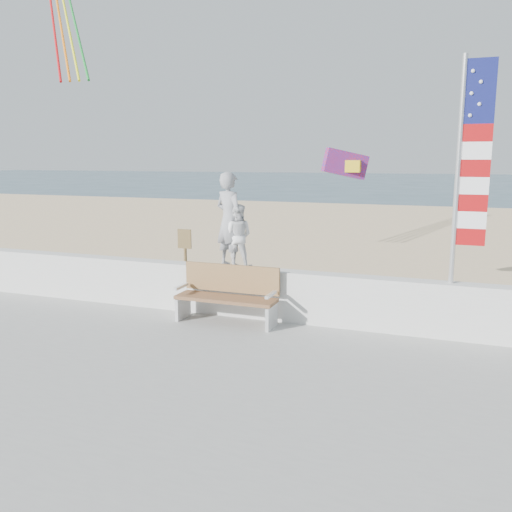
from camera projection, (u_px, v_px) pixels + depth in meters
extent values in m
plane|color=#2C4859|center=(202.00, 363.00, 8.18)|extent=(220.00, 220.00, 0.00)
cube|color=beige|center=(332.00, 259.00, 16.47)|extent=(90.00, 40.00, 0.08)
cube|color=silver|center=(250.00, 292.00, 9.91)|extent=(30.00, 0.35, 0.90)
imported|color=gray|center=(229.00, 220.00, 9.81)|extent=(0.75, 0.64, 1.73)
imported|color=white|center=(237.00, 236.00, 9.81)|extent=(0.62, 0.52, 1.16)
cube|color=brown|center=(226.00, 299.00, 9.49)|extent=(1.80, 0.50, 0.06)
cube|color=olive|center=(232.00, 278.00, 9.68)|extent=(1.80, 0.05, 0.50)
cube|color=white|center=(183.00, 307.00, 9.82)|extent=(0.06, 0.50, 0.40)
cube|color=white|center=(181.00, 287.00, 9.70)|extent=(0.06, 0.45, 0.05)
cube|color=silver|center=(272.00, 317.00, 9.24)|extent=(0.06, 0.50, 0.40)
cube|color=silver|center=(271.00, 295.00, 9.12)|extent=(0.06, 0.45, 0.05)
cylinder|color=silver|center=(458.00, 172.00, 8.33)|extent=(0.08, 0.08, 3.50)
cube|color=#0F1451|center=(480.00, 91.00, 8.04)|extent=(0.44, 0.02, 0.95)
cube|color=#9E0A0C|center=(470.00, 237.00, 8.43)|extent=(0.44, 0.02, 0.26)
cube|color=white|center=(471.00, 220.00, 8.38)|extent=(0.44, 0.02, 0.26)
cube|color=#9E0A0C|center=(472.00, 203.00, 8.33)|extent=(0.44, 0.02, 0.26)
cube|color=white|center=(474.00, 186.00, 8.29)|extent=(0.44, 0.02, 0.26)
cube|color=#9E0A0C|center=(475.00, 168.00, 8.24)|extent=(0.44, 0.02, 0.26)
cube|color=white|center=(476.00, 151.00, 8.19)|extent=(0.44, 0.02, 0.26)
cube|color=#9E0A0C|center=(477.00, 133.00, 8.15)|extent=(0.44, 0.02, 0.26)
sphere|color=white|center=(470.00, 115.00, 8.13)|extent=(0.06, 0.06, 0.06)
sphere|color=white|center=(479.00, 104.00, 8.06)|extent=(0.06, 0.06, 0.06)
sphere|color=white|center=(472.00, 93.00, 8.07)|extent=(0.06, 0.06, 0.06)
sphere|color=white|center=(481.00, 82.00, 8.00)|extent=(0.06, 0.06, 0.06)
sphere|color=white|center=(473.00, 71.00, 8.02)|extent=(0.06, 0.06, 0.06)
cube|color=red|center=(345.00, 164.00, 10.99)|extent=(0.95, 0.67, 0.65)
cube|color=gold|center=(352.00, 166.00, 10.95)|extent=(0.34, 0.25, 0.24)
cylinder|color=red|center=(53.00, 17.00, 14.63)|extent=(2.83, 3.07, 3.92)
cylinder|color=orange|center=(59.00, 16.00, 14.56)|extent=(2.92, 3.07, 3.92)
cylinder|color=#FFF61A|center=(66.00, 16.00, 14.48)|extent=(3.01, 3.07, 3.92)
cylinder|color=#178B2E|center=(73.00, 15.00, 14.40)|extent=(3.11, 3.07, 3.92)
cylinder|color=brown|center=(186.00, 268.00, 11.83)|extent=(0.07, 0.07, 1.20)
cube|color=brown|center=(184.00, 239.00, 11.70)|extent=(0.32, 0.03, 0.42)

